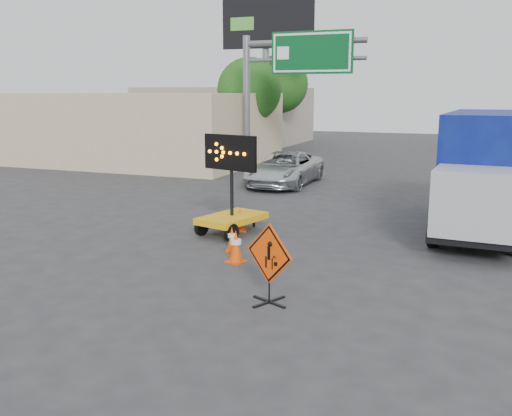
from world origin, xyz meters
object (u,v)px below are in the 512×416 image
Objects in this scene: arrow_board at (232,212)px; box_truck at (485,178)px; pickup_truck at (285,169)px; construction_sign at (269,261)px.

box_truck is (6.76, 3.10, 0.93)m from arrow_board.
arrow_board is 0.55× the size of pickup_truck.
box_truck is at bearing -35.91° from pickup_truck.
construction_sign is 0.31× the size of pickup_truck.
box_truck reaches higher than construction_sign.
construction_sign is at bearing -43.66° from arrow_board.
arrow_board is at bearing -152.56° from box_truck.
construction_sign is 14.55m from pickup_truck.
pickup_truck is at bearing 132.54° from construction_sign.
construction_sign is at bearing -72.50° from pickup_truck.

